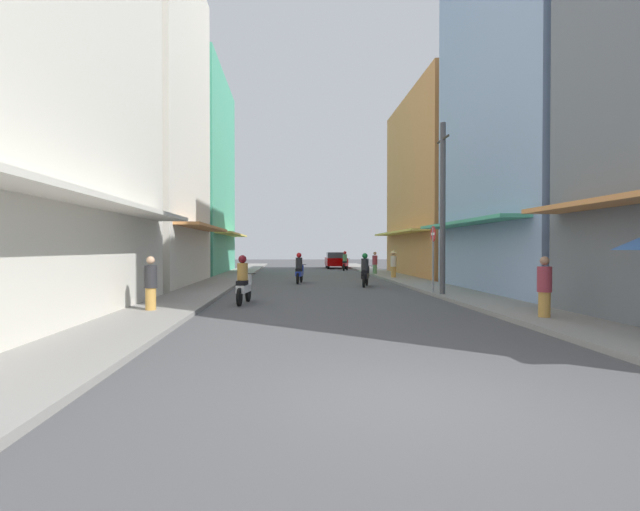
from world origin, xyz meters
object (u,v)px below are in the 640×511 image
object	(u,v)px
pedestrian_foreground	(394,263)
utility_pole	(443,208)
motorbike_red	(345,262)
parked_car	(336,260)
street_sign_no_entry	(433,250)
pedestrian_midway	(544,289)
pedestrian_crossing	(151,285)
motorbike_blue	(299,270)
pedestrian_far	(375,264)
motorbike_black	(365,272)
motorbike_white	(244,282)

from	to	relation	value
pedestrian_foreground	utility_pole	distance (m)	10.35
motorbike_red	parked_car	size ratio (longest dim) A/B	0.42
street_sign_no_entry	pedestrian_foreground	bearing A→B (deg)	86.85
pedestrian_foreground	pedestrian_midway	xyz separation A→B (m)	(0.20, -15.93, -0.15)
parked_car	pedestrian_crossing	bearing A→B (deg)	-104.97
pedestrian_crossing	parked_car	bearing A→B (deg)	75.03
motorbike_blue	pedestrian_crossing	world-z (taller)	pedestrian_crossing
pedestrian_midway	utility_pole	xyz separation A→B (m)	(-0.61, 5.86, 2.47)
utility_pole	parked_car	bearing A→B (deg)	93.25
pedestrian_far	parked_car	bearing A→B (deg)	97.57
motorbike_black	street_sign_no_entry	distance (m)	4.73
parked_car	pedestrian_midway	size ratio (longest dim) A/B	2.58
pedestrian_midway	pedestrian_far	bearing A→B (deg)	91.58
motorbike_red	street_sign_no_entry	size ratio (longest dim) A/B	0.66
motorbike_red	pedestrian_far	world-z (taller)	motorbike_red
motorbike_black	pedestrian_foreground	xyz separation A→B (m)	(2.46, 5.07, 0.24)
motorbike_white	pedestrian_far	size ratio (longest dim) A/B	1.14
parked_car	utility_pole	distance (m)	25.76
pedestrian_crossing	pedestrian_midway	world-z (taller)	pedestrian_midway
motorbike_white	utility_pole	size ratio (longest dim) A/B	0.28
parked_car	pedestrian_midway	distance (m)	31.52
parked_car	pedestrian_foreground	size ratio (longest dim) A/B	2.45
pedestrian_crossing	pedestrian_far	size ratio (longest dim) A/B	1.00
motorbike_black	street_sign_no_entry	world-z (taller)	street_sign_no_entry
motorbike_red	pedestrian_foreground	xyz separation A→B (m)	(1.53, -10.96, 0.24)
pedestrian_foreground	utility_pole	bearing A→B (deg)	-92.33
motorbike_black	motorbike_white	bearing A→B (deg)	-127.14
parked_car	motorbike_red	bearing A→B (deg)	-85.76
motorbike_blue	parked_car	bearing A→B (deg)	78.75
pedestrian_midway	street_sign_no_entry	size ratio (longest dim) A/B	0.60
motorbike_blue	utility_pole	xyz separation A→B (m)	(5.09, -7.34, 2.56)
parked_car	utility_pole	world-z (taller)	utility_pole
motorbike_white	street_sign_no_entry	bearing A→B (deg)	19.25
motorbike_white	pedestrian_crossing	xyz separation A→B (m)	(-2.28, -2.30, 0.08)
motorbike_red	pedestrian_far	bearing A→B (deg)	-80.24
pedestrian_far	motorbike_red	bearing A→B (deg)	99.76
motorbike_red	pedestrian_far	size ratio (longest dim) A/B	1.10
pedestrian_crossing	street_sign_no_entry	distance (m)	10.43
pedestrian_crossing	motorbike_red	bearing A→B (deg)	71.75
motorbike_white	motorbike_red	world-z (taller)	same
pedestrian_crossing	pedestrian_midway	distance (m)	10.15
motorbike_blue	utility_pole	bearing A→B (deg)	-55.25
motorbike_red	street_sign_no_entry	distance (m)	20.27
motorbike_white	pedestrian_far	bearing A→B (deg)	65.74
pedestrian_far	utility_pole	distance (m)	14.41
motorbike_red	utility_pole	xyz separation A→B (m)	(1.12, -21.04, 2.56)
motorbike_blue	motorbike_black	bearing A→B (deg)	-37.40
parked_car	pedestrian_midway	world-z (taller)	pedestrian_midway
motorbike_white	pedestrian_midway	world-z (taller)	pedestrian_midway
motorbike_red	pedestrian_foreground	world-z (taller)	pedestrian_foreground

